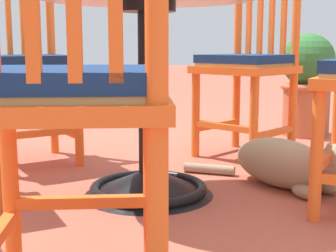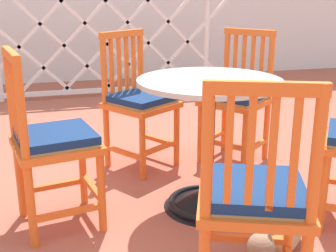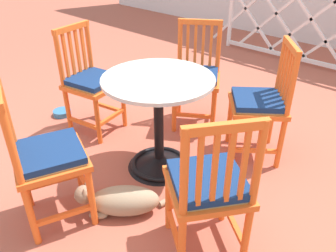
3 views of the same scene
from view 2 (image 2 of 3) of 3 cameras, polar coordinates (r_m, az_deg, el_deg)
The scene contains 8 objects.
ground_plane at distance 2.41m, azimuth 6.76°, elevation -12.13°, with size 24.00×24.00×0.00m, color #AD5642.
lattice_fence_panel at distance 5.11m, azimuth -7.80°, elevation 10.36°, with size 2.94×0.06×1.17m.
cafe_table at distance 2.44m, azimuth 5.08°, elevation -4.31°, with size 0.76×0.76×0.73m.
orange_chair_facing_out at distance 3.12m, azimuth 8.79°, elevation 3.45°, with size 0.56×0.56×0.91m.
orange_chair_near_fence at distance 2.99m, azimuth -3.71°, elevation 3.04°, with size 0.55×0.55×0.91m.
orange_chair_by_planter at distance 2.27m, azimuth -14.69°, elevation -2.12°, with size 0.47×0.47×0.91m.
orange_chair_tucked_in at distance 1.66m, azimuth 10.93°, elevation -9.26°, with size 0.52×0.52×0.91m.
tabby_cat at distance 2.16m, azimuth 13.61°, elevation -13.45°, with size 0.47×0.63×0.23m.
Camera 2 is at (-0.81, -1.94, 1.18)m, focal length 47.56 mm.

